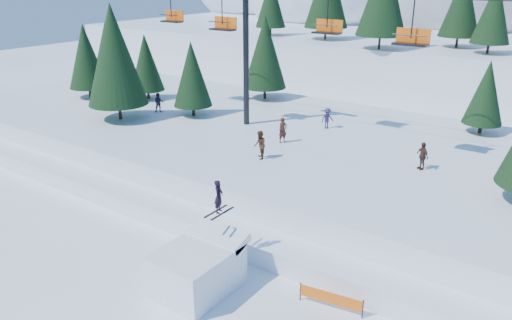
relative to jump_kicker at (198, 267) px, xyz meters
The scene contains 9 objects.
ground 2.34m from the jump_kicker, 88.10° to the right, with size 160.00×160.00×0.00m, color white.
mid_shelf 15.94m from the jump_kicker, 89.76° to the left, with size 70.00×22.00×2.50m, color white.
berm 5.97m from the jump_kicker, 89.34° to the left, with size 70.00×6.00×1.10m, color white.
mountain_ridge 71.97m from the jump_kicker, 94.04° to the left, with size 119.00×61.38×26.46m.
jump_kicker is the anchor object (origin of this frame).
chairlift 18.04m from the jump_kicker, 84.47° to the left, with size 46.00×3.21×10.28m.
conifer_stand 17.35m from the jump_kicker, 85.57° to the left, with size 63.48×16.92×9.09m.
distant_skiers 15.54m from the jump_kicker, 94.23° to the left, with size 30.32×9.35×1.86m.
banner_near 6.07m from the jump_kicker, 20.55° to the left, with size 2.83×0.47×0.90m.
Camera 1 is at (13.29, -12.33, 13.66)m, focal length 35.00 mm.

